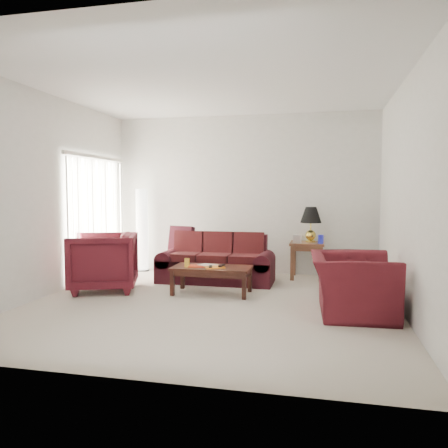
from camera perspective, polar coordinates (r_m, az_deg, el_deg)
name	(u,v)px	position (r m, az deg, el deg)	size (l,w,h in m)	color
floor	(210,304)	(6.12, -1.78, -10.43)	(5.00, 5.00, 0.00)	beige
blinds	(97,218)	(8.06, -16.31, 0.71)	(0.10, 2.00, 2.16)	silver
sofa	(216,259)	(7.50, -1.06, -4.58)	(1.96, 0.85, 0.80)	black
throw_pillow	(181,239)	(8.07, -5.61, -1.94)	(0.46, 0.13, 0.46)	black
end_table	(307,260)	(7.98, 10.77, -4.68)	(0.60, 0.60, 0.65)	#4C221A
table_lamp	(311,225)	(7.96, 11.26, -0.07)	(0.38, 0.38, 0.63)	gold
clock	(297,239)	(7.76, 9.57, -1.94)	(0.15, 0.05, 0.15)	silver
blue_canister	(321,239)	(7.77, 12.53, -1.96)	(0.10, 0.10, 0.15)	#191DA8
picture_frame	(301,236)	(8.12, 10.06, -1.58)	(0.14, 0.02, 0.18)	#AEAFB3
floor_lamp	(142,230)	(8.67, -10.66, -0.73)	(0.26, 0.26, 1.63)	white
armchair_left	(103,262)	(7.11, -15.48, -4.78)	(0.97, 1.00, 0.91)	#461018
armchair_right	(352,285)	(5.78, 16.40, -7.62)	(1.16, 1.02, 0.76)	#461017
coffee_table	(212,280)	(6.68, -1.61, -7.35)	(1.19, 0.59, 0.42)	black
magazine_red	(197,266)	(6.66, -3.52, -5.51)	(0.26, 0.20, 0.01)	red
magazine_white	(208,265)	(6.71, -2.10, -5.42)	(0.28, 0.21, 0.02)	silver
magazine_orange	(214,267)	(6.55, -1.25, -5.66)	(0.29, 0.22, 0.02)	orange
remote_a	(211,266)	(6.51, -1.77, -5.55)	(0.05, 0.16, 0.02)	black
remote_b	(222,265)	(6.59, -0.31, -5.42)	(0.05, 0.18, 0.02)	black
yellow_glass	(187,263)	(6.63, -4.85, -5.05)	(0.08, 0.08, 0.13)	yellow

